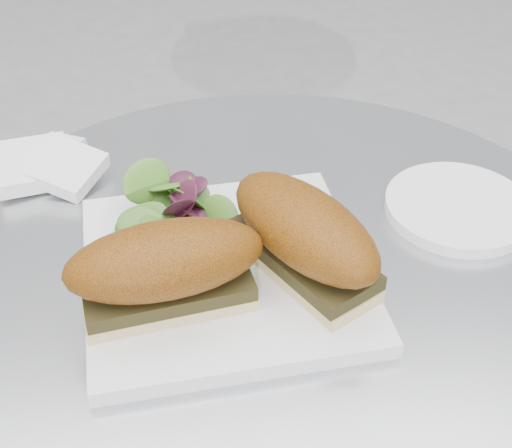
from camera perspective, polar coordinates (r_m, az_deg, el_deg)
The scene contains 7 objects.
table at distance 0.86m, azimuth 1.35°, elevation -15.89°, with size 0.70×0.70×0.73m.
plate at distance 0.67m, azimuth -2.53°, elevation -3.74°, with size 0.25×0.25×0.02m, color white.
sandwich_left at distance 0.60m, azimuth -7.22°, elevation -3.48°, with size 0.18×0.10×0.08m.
sandwich_right at distance 0.63m, azimuth 3.85°, elevation -0.82°, with size 0.15×0.19×0.08m.
salad at distance 0.70m, azimuth -7.09°, elevation 2.10°, with size 0.11×0.11×0.05m, color #52832B, non-canonical shape.
napkin at distance 0.82m, azimuth -16.06°, elevation 3.99°, with size 0.11×0.11×0.02m, color white, non-canonical shape.
saucer at distance 0.77m, azimuth 15.85°, elevation 1.30°, with size 0.15×0.15×0.01m, color white.
Camera 1 is at (-0.08, -0.49, 1.19)m, focal length 50.00 mm.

